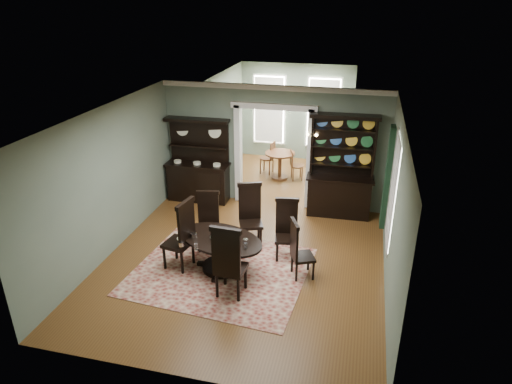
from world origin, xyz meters
TOP-DOWN VIEW (x-y plane):
  - room at (0.00, 0.04)m, footprint 5.51×6.01m
  - parlor at (0.00, 5.53)m, footprint 3.51×3.50m
  - doorway_trim at (0.00, 3.00)m, footprint 2.08×0.25m
  - right_window at (2.69, 0.93)m, footprint 0.15×1.47m
  - wall_sconce at (0.95, 2.85)m, footprint 0.27×0.21m
  - rug at (-0.34, -0.34)m, footprint 3.46×3.01m
  - dining_table at (-0.34, -0.25)m, footprint 2.06×2.06m
  - centerpiece at (-0.40, -0.30)m, footprint 1.42×0.91m
  - chair_far_left at (-0.87, 0.53)m, footprint 0.54×0.52m
  - chair_far_mid at (-0.06, 0.92)m, footprint 0.63×0.62m
  - chair_far_right at (0.78, 0.55)m, footprint 0.53×0.51m
  - chair_end_left at (-1.06, -0.38)m, footprint 0.60×0.62m
  - chair_end_right at (1.13, -0.17)m, footprint 0.55×0.57m
  - chair_near at (0.06, -1.08)m, footprint 0.56×0.53m
  - sideboard at (-1.89, 2.75)m, footprint 1.63×0.61m
  - welsh_dresser at (1.68, 2.73)m, footprint 1.59×0.63m
  - parlor_table at (-0.14, 4.63)m, footprint 0.85×0.85m
  - parlor_chair_left at (-0.52, 4.96)m, footprint 0.43×0.42m
  - parlor_chair_right at (0.30, 4.64)m, footprint 0.41×0.40m

SIDE VIEW (x-z plane):
  - rug at x=-0.34m, z-range 0.00..0.01m
  - parlor_chair_right at x=0.30m, z-range 0.03..0.91m
  - dining_table at x=-0.34m, z-range 0.13..0.82m
  - parlor_table at x=-0.14m, z-range 0.12..0.91m
  - parlor_chair_left at x=-0.52m, z-range 0.03..1.01m
  - chair_end_right at x=1.13m, z-range 0.03..1.21m
  - chair_far_left at x=-0.87m, z-range 0.03..1.27m
  - chair_far_right at x=0.78m, z-range 0.03..1.28m
  - chair_far_mid at x=-0.06m, z-range 0.03..1.37m
  - sideboard at x=-1.89m, z-range -0.32..1.81m
  - centerpiece at x=-0.40m, z-range 0.64..0.87m
  - chair_near at x=0.06m, z-range 0.04..1.47m
  - chair_end_left at x=-1.06m, z-range 0.04..1.49m
  - welsh_dresser at x=1.68m, z-range -0.34..2.12m
  - parlor at x=0.00m, z-range 0.01..3.02m
  - room at x=0.00m, z-range 0.07..3.08m
  - right_window at x=2.69m, z-range 0.54..2.66m
  - doorway_trim at x=0.00m, z-range 0.33..2.90m
  - wall_sconce at x=0.95m, z-range 1.79..1.99m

